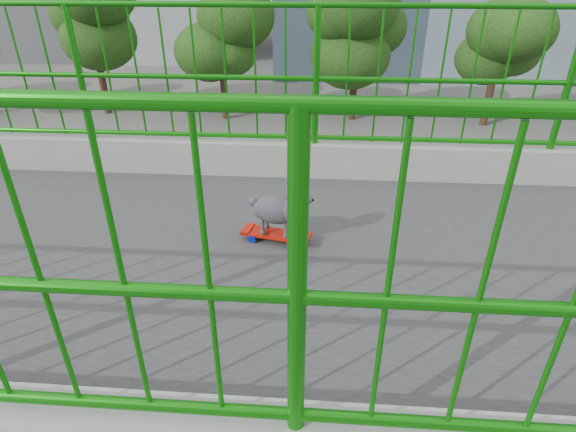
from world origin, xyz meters
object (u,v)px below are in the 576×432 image
Objects in this scene: skateboard at (276,235)px; car_1 at (170,254)px; car_0 at (554,347)px; car_3 at (232,171)px; poodle at (279,208)px; car_4 at (296,148)px.

car_1 is (-8.96, -4.29, -6.36)m from skateboard.
car_0 is at bearing 72.75° from car_1.
car_1 is at bearing 172.80° from car_3.
poodle is at bearing 25.70° from car_1.
skateboard is at bearing -46.24° from car_0.
poodle reaches higher than car_0.
car_4 reaches higher than car_1.
skateboard is at bearing -177.30° from car_4.
poodle is 0.10× the size of car_4.
car_0 is (-5.77, 5.99, -6.58)m from poodle.
car_0 is at bearing -151.70° from car_4.
skateboard reaches higher than car_4.
car_4 is (-18.56, -0.88, -6.32)m from skateboard.
poodle is 10.60m from car_0.
skateboard is 0.12× the size of car_1.
car_1 reaches higher than car_0.
car_4 is (-3.20, 2.61, -0.06)m from car_3.
car_1 is at bearing -142.17° from poodle.
car_0 is at bearing 146.03° from poodle.
car_0 is 0.74× the size of car_3.
car_4 is (-18.57, -0.90, -6.54)m from poodle.
skateboard is 0.09× the size of car_3.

